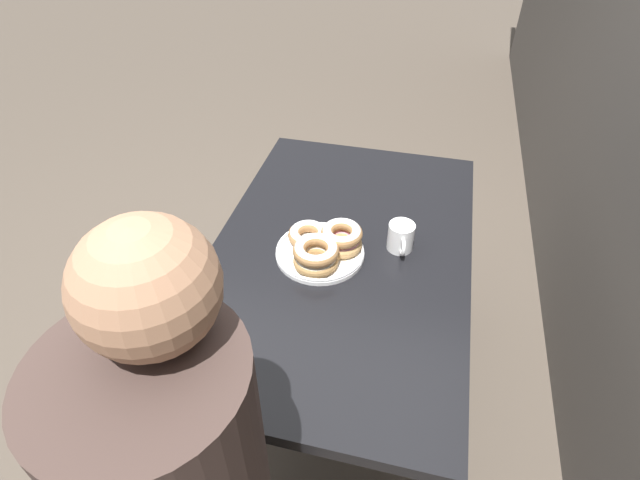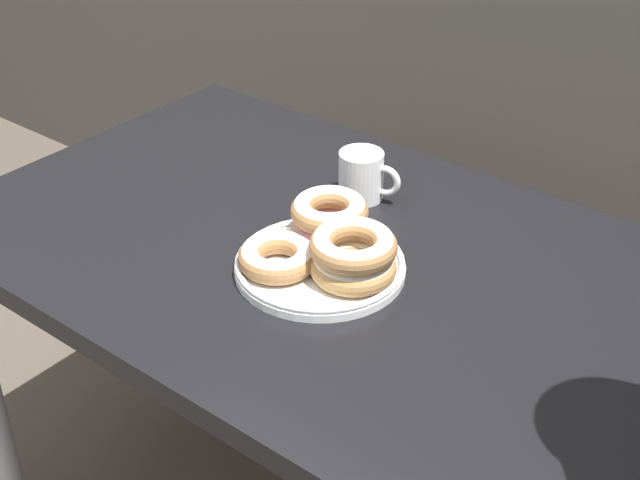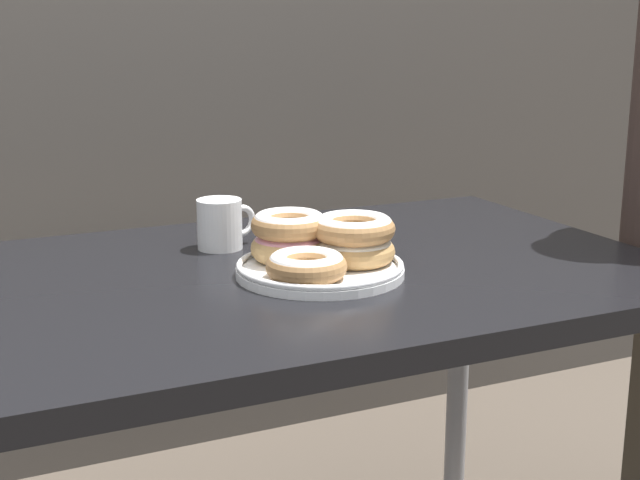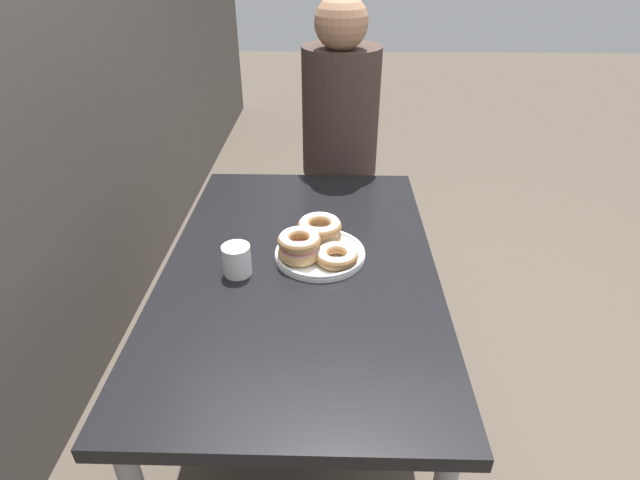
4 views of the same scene
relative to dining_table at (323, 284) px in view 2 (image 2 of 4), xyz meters
name	(u,v)px [view 2 (image 2 of 4)]	position (x,y,z in m)	size (l,w,h in m)	color
dining_table	(323,284)	(0.00, 0.00, 0.00)	(1.29, 0.81, 0.73)	black
donut_plate	(327,247)	(0.04, -0.05, 0.12)	(0.30, 0.29, 0.10)	white
coffee_mug	(362,175)	(-0.05, 0.18, 0.12)	(0.12, 0.08, 0.09)	white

